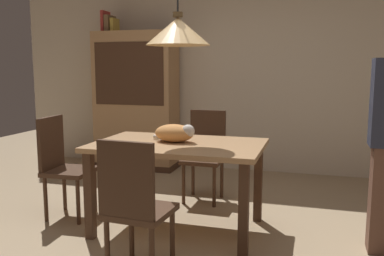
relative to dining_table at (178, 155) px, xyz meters
The scene contains 12 objects.
ground 0.75m from the dining_table, 74.63° to the right, with size 10.00×10.00×0.00m, color tan.
back_wall 2.43m from the dining_table, 87.55° to the left, with size 6.40×0.10×2.90m, color beige.
dining_table is the anchor object (origin of this frame).
chair_far_back 0.89m from the dining_table, 89.91° to the left, with size 0.41×0.41×0.93m.
chair_left_side 1.14m from the dining_table, behind, with size 0.42×0.42×0.93m.
chair_near_front 0.89m from the dining_table, 90.37° to the right, with size 0.43×0.43×0.93m.
cat_sleeping 0.19m from the dining_table, 136.82° to the left, with size 0.39×0.24×0.16m.
pendant_lamp 1.01m from the dining_table, ahead, with size 0.52×0.52×1.30m.
hutch_bookcase 2.35m from the dining_table, 122.75° to the left, with size 1.12×0.45×1.85m.
book_red_tall 2.92m from the dining_table, 130.75° to the left, with size 0.04×0.22×0.28m, color #B73833.
book_brown_thick 2.87m from the dining_table, 129.61° to the left, with size 0.06×0.24×0.22m, color brown.
book_yellow_short 2.82m from the dining_table, 128.39° to the left, with size 0.04×0.20×0.18m, color gold.
Camera 1 is at (0.98, -2.86, 1.37)m, focal length 38.66 mm.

